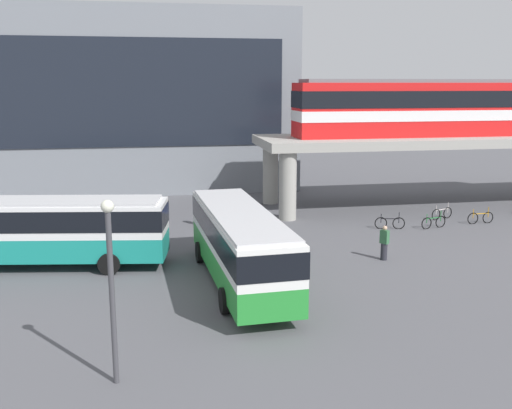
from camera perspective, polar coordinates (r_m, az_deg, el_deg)
The scene contains 13 objects.
ground_plane at distance 34.62m, azimuth -4.70°, elevation -2.46°, with size 120.00×120.00×0.00m, color #515156.
station_building at distance 52.54m, azimuth -15.06°, elevation 9.83°, with size 31.66×15.69×14.16m.
elevated_platform at distance 43.27m, azimuth 18.32°, elevation 5.51°, with size 26.84×6.88×4.90m.
train at distance 43.11m, azimuth 18.59°, elevation 9.01°, with size 22.22×2.96×3.84m.
bus_main at distance 24.81m, azimuth -1.61°, elevation -3.40°, with size 3.19×11.16×3.22m.
bus_secondary at distance 28.82m, azimuth -19.74°, elevation -1.95°, with size 11.30×4.23×3.22m.
bicycle_orange at distance 38.50m, azimuth 21.04°, elevation -1.22°, with size 1.79×0.16×1.04m.
bicycle_black at distance 35.51m, azimuth 12.92°, elevation -1.76°, with size 1.76×0.46×1.04m.
bicycle_silver at distance 38.96m, azimuth 17.67°, elevation -0.84°, with size 1.70×0.67×1.04m.
bicycle_green at distance 36.36m, azimuth 16.93°, elevation -1.67°, with size 1.75×0.49×1.04m.
pedestrian_walking_across at distance 35.44m, azimuth -5.27°, elevation -0.84°, with size 0.47×0.46×1.67m.
pedestrian_waiting_near_stop at distance 29.17m, azimuth 12.40°, elevation -3.77°, with size 0.44×0.48×1.71m.
lamp_post at distance 16.81m, azimuth -13.96°, elevation -6.74°, with size 0.36×0.36×5.38m.
Camera 1 is at (-3.24, -23.42, 8.46)m, focal length 41.02 mm.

